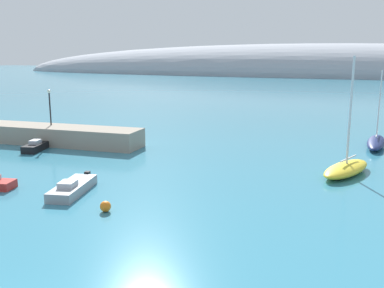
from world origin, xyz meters
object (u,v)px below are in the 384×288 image
at_px(motorboat_black_foreground, 39,145).
at_px(mooring_buoy_orange, 105,206).
at_px(sailboat_navy_outer_mooring, 376,142).
at_px(sailboat_yellow_mid_mooring, 346,168).
at_px(harbor_lamp_post, 50,103).
at_px(motorboat_grey_alongside_breakwater, 73,188).

xyz_separation_m(motorboat_black_foreground, mooring_buoy_orange, (17.06, -13.10, -0.06)).
bearing_deg(mooring_buoy_orange, sailboat_navy_outer_mooring, 60.69).
bearing_deg(sailboat_yellow_mid_mooring, harbor_lamp_post, -73.77).
xyz_separation_m(sailboat_yellow_mid_mooring, harbor_lamp_post, (-31.75, 1.35, 3.90)).
height_order(sailboat_yellow_mid_mooring, mooring_buoy_orange, sailboat_yellow_mid_mooring).
xyz_separation_m(sailboat_yellow_mid_mooring, motorboat_black_foreground, (-30.62, -2.03, -0.17)).
bearing_deg(sailboat_navy_outer_mooring, motorboat_black_foreground, -62.71).
height_order(motorboat_grey_alongside_breakwater, mooring_buoy_orange, motorboat_grey_alongside_breakwater).
relative_size(motorboat_black_foreground, harbor_lamp_post, 1.41).
bearing_deg(sailboat_yellow_mid_mooring, sailboat_navy_outer_mooring, -171.14).
relative_size(sailboat_navy_outer_mooring, mooring_buoy_orange, 11.69).
bearing_deg(motorboat_grey_alongside_breakwater, motorboat_black_foreground, -144.81).
xyz_separation_m(mooring_buoy_orange, harbor_lamp_post, (-18.19, 16.48, 4.13)).
distance_m(sailboat_navy_outer_mooring, harbor_lamp_post, 36.17).
bearing_deg(sailboat_navy_outer_mooring, sailboat_yellow_mid_mooring, -7.12).
xyz_separation_m(motorboat_black_foreground, motorboat_grey_alongside_breakwater, (12.69, -10.76, -0.03)).
relative_size(sailboat_yellow_mid_mooring, motorboat_grey_alongside_breakwater, 1.68).
relative_size(mooring_buoy_orange, harbor_lamp_post, 0.18).
bearing_deg(motorboat_black_foreground, motorboat_grey_alongside_breakwater, 34.07).
relative_size(sailboat_navy_outer_mooring, motorboat_grey_alongside_breakwater, 1.43).
bearing_deg(motorboat_grey_alongside_breakwater, mooring_buoy_orange, 47.39).
height_order(sailboat_yellow_mid_mooring, harbor_lamp_post, sailboat_yellow_mid_mooring).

